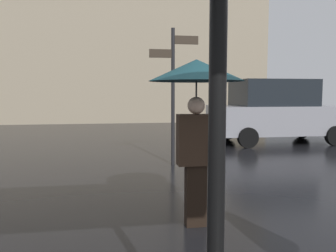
{
  "coord_description": "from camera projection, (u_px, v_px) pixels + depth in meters",
  "views": [
    {
      "loc": [
        -1.01,
        -2.76,
        1.58
      ],
      "look_at": [
        0.16,
        4.35,
        0.91
      ],
      "focal_mm": 37.11,
      "sensor_mm": 36.0,
      "label": 1
    }
  ],
  "objects": [
    {
      "name": "street_signpost",
      "position": [
        173.0,
        83.0,
        7.61
      ],
      "size": [
        1.08,
        0.08,
        3.0
      ],
      "color": "black",
      "rests_on": "ground"
    },
    {
      "name": "parked_car_left",
      "position": [
        276.0,
        112.0,
        11.16
      ],
      "size": [
        4.29,
        2.06,
        2.02
      ],
      "rotation": [
        0.0,
        0.0,
        -0.17
      ],
      "color": "gray",
      "rests_on": "ground"
    },
    {
      "name": "building_block",
      "position": [
        128.0,
        12.0,
        19.24
      ],
      "size": [
        15.38,
        2.69,
        12.23
      ],
      "primitive_type": "cube",
      "color": "gray",
      "rests_on": "ground"
    },
    {
      "name": "pedestrian_with_umbrella",
      "position": [
        197.0,
        90.0,
        4.03
      ],
      "size": [
        1.12,
        1.12,
        1.98
      ],
      "rotation": [
        0.0,
        0.0,
        3.27
      ],
      "color": "black",
      "rests_on": "ground"
    }
  ]
}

